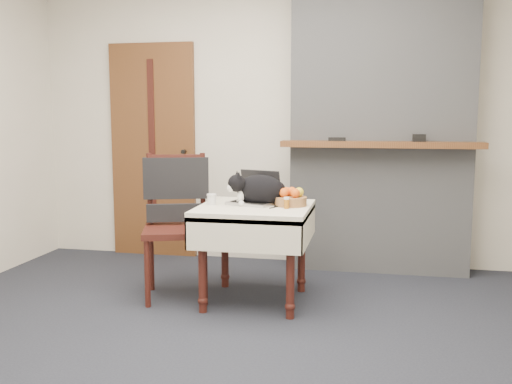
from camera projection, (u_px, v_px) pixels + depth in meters
ground at (223, 342)px, 3.37m from camera, size 4.50×4.50×0.00m
room_shell at (240, 47)px, 3.59m from camera, size 4.52×4.01×2.61m
door at (153, 151)px, 5.40m from camera, size 0.82×0.10×2.00m
chimney at (381, 120)px, 4.81m from camera, size 1.62×0.48×2.60m
side_table at (255, 221)px, 4.05m from camera, size 0.78×0.78×0.70m
laptop at (256, 195)px, 4.12m from camera, size 0.39×0.36×0.24m
cat at (261, 190)px, 4.06m from camera, size 0.52×0.32×0.25m
cream_jar at (212, 199)px, 4.07m from camera, size 0.07×0.07×0.08m
pill_bottle at (287, 203)px, 3.89m from camera, size 0.04×0.04×0.08m
fruit_basket at (291, 198)px, 4.03m from camera, size 0.23×0.23×0.13m
desk_clutter at (282, 205)px, 4.02m from camera, size 0.10×0.11×0.01m
chair at (176, 205)px, 4.23m from camera, size 0.59×0.59×1.05m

